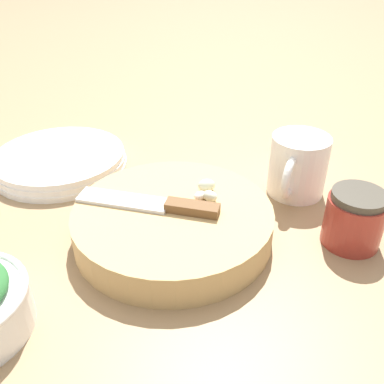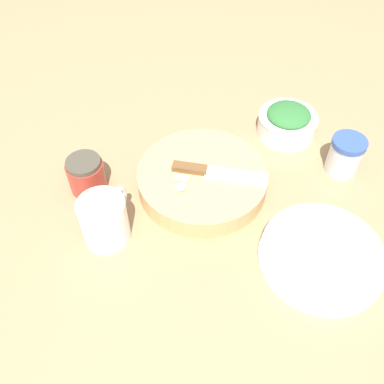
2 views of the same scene
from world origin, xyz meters
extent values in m
plane|color=#997A56|center=(0.00, 0.00, 0.00)|extent=(5.00, 5.00, 0.00)
cylinder|color=tan|center=(-0.03, -0.06, 0.02)|extent=(0.27, 0.27, 0.04)
cube|color=brown|center=(0.00, -0.07, 0.05)|extent=(0.07, 0.04, 0.01)
cube|color=silver|center=(-0.09, -0.04, 0.05)|extent=(0.13, 0.07, 0.01)
ellipsoid|color=#F2E1D0|center=(0.01, -0.04, 0.05)|extent=(0.02, 0.02, 0.01)
ellipsoid|color=silver|center=(0.02, -0.02, 0.05)|extent=(0.03, 0.02, 0.02)
ellipsoid|color=silver|center=(0.03, -0.05, 0.05)|extent=(0.03, 0.03, 0.02)
cylinder|color=white|center=(0.17, 0.04, 0.05)|extent=(0.09, 0.09, 0.10)
torus|color=white|center=(0.15, 0.00, 0.05)|extent=(0.04, 0.06, 0.07)
cylinder|color=white|center=(-0.22, 0.14, 0.01)|extent=(0.23, 0.23, 0.01)
cylinder|color=white|center=(-0.22, 0.14, 0.01)|extent=(0.23, 0.23, 0.01)
cylinder|color=white|center=(-0.22, 0.14, 0.03)|extent=(0.22, 0.22, 0.01)
cylinder|color=#9E3328|center=(0.21, -0.09, 0.03)|extent=(0.08, 0.08, 0.07)
cylinder|color=#474238|center=(0.21, -0.09, 0.07)|extent=(0.07, 0.07, 0.01)
camera|label=1|loc=(-0.03, -0.53, 0.37)|focal=40.00mm
camera|label=2|loc=(0.07, 0.53, 0.68)|focal=40.00mm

